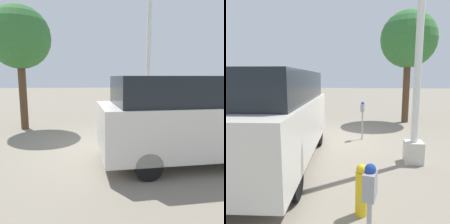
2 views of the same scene
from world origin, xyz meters
TOP-DOWN VIEW (x-y plane):
  - ground_plane at (0.00, 0.00)m, footprint 80.00×80.00m
  - parking_meter_near at (0.06, 0.68)m, footprint 0.22×0.15m
  - lamp_post at (2.09, 1.95)m, footprint 0.44×0.44m
  - parked_van at (2.47, -1.54)m, footprint 5.21×2.29m
  - street_tree at (-3.19, 2.77)m, footprint 2.58×2.58m
  - fire_hydrant at (4.38, 0.62)m, footprint 0.18×0.18m

SIDE VIEW (x-z plane):
  - ground_plane at x=0.00m, z-range 0.00..0.00m
  - fire_hydrant at x=4.38m, z-range 0.00..0.84m
  - parking_meter_near at x=0.06m, z-range 0.31..1.64m
  - parked_van at x=2.47m, z-range 0.08..2.37m
  - lamp_post at x=2.09m, z-range -0.94..5.51m
  - street_tree at x=-3.19m, z-range 1.26..6.45m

